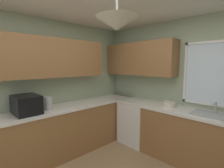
{
  "coord_description": "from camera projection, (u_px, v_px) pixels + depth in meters",
  "views": [
    {
      "loc": [
        1.23,
        -1.26,
        1.69
      ],
      "look_at": [
        -0.6,
        0.51,
        1.39
      ],
      "focal_mm": 26.74,
      "sensor_mm": 36.0,
      "label": 1
    }
  ],
  "objects": [
    {
      "name": "sink_assembly",
      "position": [
        212.0,
        114.0,
        2.56
      ],
      "size": [
        0.57,
        0.4,
        0.19
      ],
      "color": "#9EA0A5",
      "rests_on": "counter_run_back"
    },
    {
      "name": "bowl",
      "position": [
        169.0,
        104.0,
        3.06
      ],
      "size": [
        0.24,
        0.24,
        0.09
      ],
      "primitive_type": "cylinder",
      "color": "beige",
      "rests_on": "counter_run_back"
    },
    {
      "name": "microwave",
      "position": [
        26.0,
        105.0,
        2.63
      ],
      "size": [
        0.48,
        0.36,
        0.29
      ],
      "primitive_type": "cube",
      "color": "black",
      "rests_on": "counter_run_left"
    },
    {
      "name": "counter_run_back",
      "position": [
        190.0,
        137.0,
        2.83
      ],
      "size": [
        2.95,
        0.65,
        0.91
      ],
      "color": "olive",
      "rests_on": "ground_plane"
    },
    {
      "name": "room_shell",
      "position": [
        121.0,
        62.0,
        2.33
      ],
      "size": [
        3.86,
        3.88,
        2.58
      ],
      "color": "#9EAD8E",
      "rests_on": "ground_plane"
    },
    {
      "name": "counter_run_left",
      "position": [
        55.0,
        133.0,
        3.01
      ],
      "size": [
        0.65,
        3.49,
        0.91
      ],
      "color": "olive",
      "rests_on": "ground_plane"
    },
    {
      "name": "dishwasher",
      "position": [
        137.0,
        123.0,
        3.6
      ],
      "size": [
        0.6,
        0.6,
        0.87
      ],
      "primitive_type": "cube",
      "color": "white",
      "rests_on": "ground_plane"
    },
    {
      "name": "kettle",
      "position": [
        48.0,
        103.0,
        2.86
      ],
      "size": [
        0.13,
        0.13,
        0.22
      ],
      "primitive_type": "cylinder",
      "color": "#B7B7BC",
      "rests_on": "counter_run_left"
    }
  ]
}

